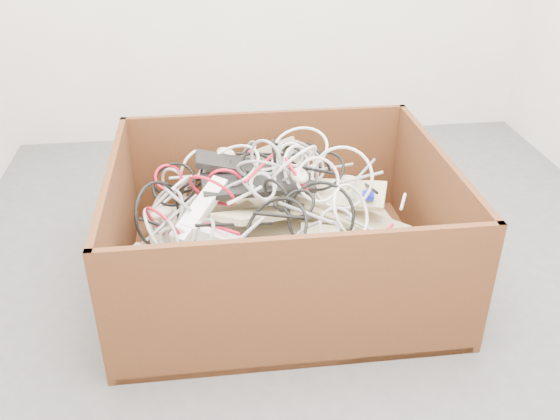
{
  "coord_description": "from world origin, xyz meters",
  "views": [
    {
      "loc": [
        -0.39,
        -1.97,
        1.47
      ],
      "look_at": [
        -0.14,
        0.03,
        0.3
      ],
      "focal_mm": 39.04,
      "sensor_mm": 36.0,
      "label": 1
    }
  ],
  "objects": [
    {
      "name": "cable_tangle",
      "position": [
        -0.23,
        0.06,
        0.4
      ],
      "size": [
        1.04,
        0.84,
        0.44
      ],
      "color": "silver",
      "rests_on": "keyboard_pile"
    },
    {
      "name": "power_strip_right",
      "position": [
        -0.36,
        -0.18,
        0.32
      ],
      "size": [
        0.31,
        0.2,
        0.1
      ],
      "primitive_type": "cube",
      "rotation": [
        -0.1,
        0.17,
        -0.49
      ],
      "color": "white",
      "rests_on": "keyboard_pile"
    },
    {
      "name": "keyboard_pile",
      "position": [
        -0.12,
        0.02,
        0.29
      ],
      "size": [
        1.14,
        0.88,
        0.33
      ],
      "color": "tan",
      "rests_on": "cardboard_box"
    },
    {
      "name": "ground",
      "position": [
        0.0,
        0.0,
        0.0
      ],
      "size": [
        3.0,
        3.0,
        0.0
      ],
      "primitive_type": "plane",
      "color": "#4A4A4C",
      "rests_on": "ground"
    },
    {
      "name": "power_strip_left",
      "position": [
        -0.44,
        -0.05,
        0.37
      ],
      "size": [
        0.22,
        0.31,
        0.13
      ],
      "primitive_type": "cube",
      "rotation": [
        0.14,
        -0.26,
        1.01
      ],
      "color": "white",
      "rests_on": "keyboard_pile"
    },
    {
      "name": "vga_plug",
      "position": [
        0.21,
        0.04,
        0.34
      ],
      "size": [
        0.06,
        0.05,
        0.03
      ],
      "primitive_type": "cube",
      "rotation": [
        0.09,
        0.14,
        -0.23
      ],
      "color": "#0E19D2",
      "rests_on": "keyboard_pile"
    },
    {
      "name": "cardboard_box",
      "position": [
        -0.16,
        0.01,
        0.13
      ],
      "size": [
        1.25,
        1.04,
        0.53
      ],
      "color": "#422210",
      "rests_on": "ground"
    },
    {
      "name": "mice_scatter",
      "position": [
        -0.18,
        -0.01,
        0.35
      ],
      "size": [
        0.89,
        0.81,
        0.23
      ],
      "color": "beige",
      "rests_on": "keyboard_pile"
    }
  ]
}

